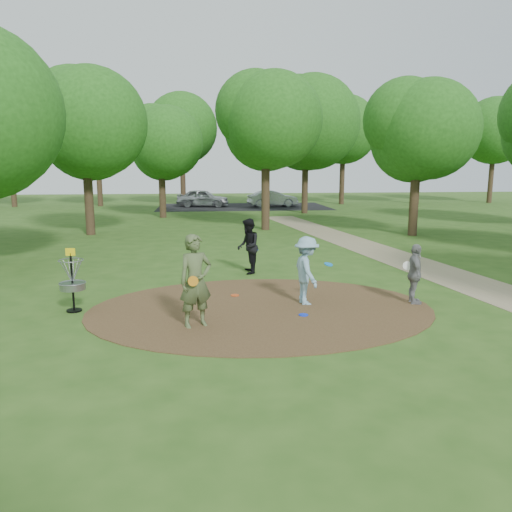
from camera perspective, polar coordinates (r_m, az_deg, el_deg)
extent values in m
plane|color=#2D5119|center=(12.25, 0.60, -6.08)|extent=(100.00, 100.00, 0.00)
cylinder|color=#47301C|center=(12.24, 0.60, -6.04)|extent=(8.40, 8.40, 0.02)
cube|color=#8C7A5B|center=(16.15, 23.29, -2.86)|extent=(7.55, 39.89, 0.01)
cube|color=black|center=(41.94, -1.50, 5.66)|extent=(14.00, 8.00, 0.01)
imported|color=#4D5D36|center=(10.78, -6.92, -2.87)|extent=(0.87, 0.74, 2.03)
cylinder|color=orange|center=(10.53, -7.20, -2.87)|extent=(0.22, 0.06, 0.22)
imported|color=#84AEC5|center=(12.53, 5.79, -1.69)|extent=(0.79, 1.19, 1.73)
cylinder|color=blue|center=(12.66, 8.29, -0.95)|extent=(0.31, 0.31, 0.08)
imported|color=black|center=(16.03, -0.91, 1.12)|extent=(0.70, 0.89, 1.78)
cylinder|color=#0B32CB|center=(16.12, -0.11, 0.82)|extent=(0.22, 0.07, 0.22)
imported|color=gray|center=(13.13, 17.70, -2.00)|extent=(0.53, 0.95, 1.53)
cylinder|color=white|center=(13.07, 16.91, -1.06)|extent=(0.23, 0.13, 0.22)
cylinder|color=#0D2CE8|center=(11.74, 5.44, -6.71)|extent=(0.22, 0.22, 0.02)
cylinder|color=#D54515|center=(13.41, -2.42, -4.50)|extent=(0.22, 0.22, 0.02)
imported|color=#9DA0A4|center=(42.05, -6.09, 6.60)|extent=(4.49, 2.31, 1.46)
imported|color=#9FA1A6|center=(41.90, 1.90, 6.57)|extent=(4.26, 1.96, 1.35)
cylinder|color=black|center=(12.67, -20.24, -3.01)|extent=(0.05, 0.05, 1.35)
cylinder|color=black|center=(12.83, -20.05, -5.86)|extent=(0.36, 0.36, 0.04)
cylinder|color=gray|center=(12.69, -20.22, -3.26)|extent=(0.60, 0.60, 0.16)
torus|color=gray|center=(12.67, -20.24, -2.90)|extent=(0.63, 0.63, 0.03)
torus|color=gray|center=(12.56, -20.40, -0.46)|extent=(0.58, 0.58, 0.02)
cube|color=yellow|center=(12.53, -20.46, 0.44)|extent=(0.22, 0.02, 0.18)
cylinder|color=#332316|center=(26.32, -18.57, 6.44)|extent=(0.44, 0.44, 3.80)
sphere|color=#205215|center=(26.33, -19.01, 13.75)|extent=(5.32, 5.32, 5.32)
cylinder|color=#332316|center=(26.91, 1.10, 7.45)|extent=(0.44, 0.44, 4.18)
sphere|color=#205215|center=(26.96, 1.13, 14.84)|extent=(5.02, 5.02, 5.02)
cylinder|color=#332316|center=(25.89, 17.62, 6.22)|extent=(0.44, 0.44, 3.61)
sphere|color=#205215|center=(25.88, 18.01, 13.11)|extent=(4.77, 4.77, 4.77)
cylinder|color=#332316|center=(33.81, -10.66, 7.24)|extent=(0.44, 0.44, 3.42)
sphere|color=#205215|center=(33.79, -10.83, 12.32)|extent=(4.68, 4.68, 4.68)
cylinder|color=#332316|center=(36.44, 5.61, 8.33)|extent=(0.44, 0.44, 4.37)
sphere|color=#205215|center=(36.52, 5.73, 14.63)|extent=(6.63, 6.63, 6.63)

